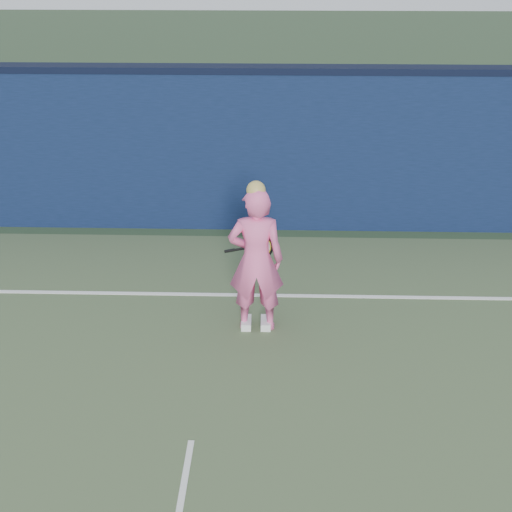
{
  "coord_description": "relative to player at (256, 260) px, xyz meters",
  "views": [
    {
      "loc": [
        0.79,
        -4.45,
        4.51
      ],
      "look_at": [
        0.56,
        3.19,
        0.97
      ],
      "focal_mm": 50.0,
      "sensor_mm": 36.0,
      "label": 1
    }
  ],
  "objects": [
    {
      "name": "backstop_wall",
      "position": [
        -0.56,
        3.31,
        0.33
      ],
      "size": [
        24.0,
        0.4,
        2.5
      ],
      "primitive_type": "cube",
      "color": "#0B1833",
      "rests_on": "ground"
    },
    {
      "name": "racket",
      "position": [
        0.01,
        0.4,
        -0.01
      ],
      "size": [
        0.63,
        0.18,
        0.34
      ],
      "rotation": [
        0.0,
        0.0,
        -0.29
      ],
      "color": "black",
      "rests_on": "ground"
    },
    {
      "name": "wall_cap",
      "position": [
        -0.56,
        3.31,
        1.63
      ],
      "size": [
        24.0,
        0.42,
        0.1
      ],
      "primitive_type": "cube",
      "color": "black",
      "rests_on": "backstop_wall"
    },
    {
      "name": "player",
      "position": [
        0.0,
        0.0,
        0.0
      ],
      "size": [
        0.67,
        0.44,
        1.9
      ],
      "rotation": [
        0.0,
        0.0,
        3.15
      ],
      "color": "pink",
      "rests_on": "ground"
    }
  ]
}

